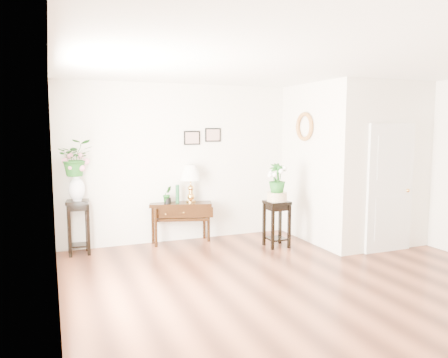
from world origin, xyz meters
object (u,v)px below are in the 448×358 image
plant_stand_b (277,224)px  table_lamp (191,182)px  console_table (181,223)px  plant_stand_a (78,227)px

plant_stand_b → table_lamp: bearing=145.3°
console_table → plant_stand_a: size_ratio=1.23×
table_lamp → plant_stand_b: table_lamp is taller
table_lamp → console_table: bearing=180.0°
console_table → plant_stand_b: (1.44, -0.87, 0.04)m
plant_stand_b → console_table: bearing=148.9°
table_lamp → plant_stand_b: (1.26, -0.87, -0.67)m
table_lamp → plant_stand_a: 2.02m
plant_stand_a → plant_stand_b: (3.17, -0.80, -0.04)m
console_table → table_lamp: (0.19, 0.00, 0.71)m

